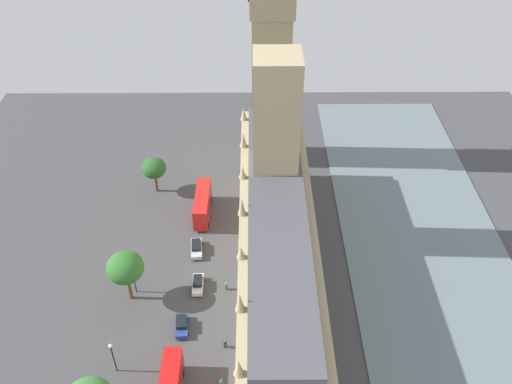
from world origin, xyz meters
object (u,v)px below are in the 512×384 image
at_px(plane_tree_far_end, 154,168).
at_px(street_lamp_slot_12, 132,272).
at_px(parliament_building, 276,235).
at_px(car_blue_by_river_gate, 182,325).
at_px(pedestrian_midblock, 226,286).
at_px(car_white_trailing, 198,284).
at_px(car_silver_kerbside, 196,248).
at_px(double_decker_bus_opposite_hall, 202,204).
at_px(clock_tower, 272,25).
at_px(pedestrian_near_tower, 225,344).
at_px(street_lamp_slot_11, 112,353).
at_px(plane_tree_slot_10, 125,268).
at_px(pedestrian_leading, 221,383).

distance_m(plane_tree_far_end, street_lamp_slot_12, 26.01).
relative_size(parliament_building, car_blue_by_river_gate, 13.24).
relative_size(parliament_building, pedestrian_midblock, 37.73).
xyz_separation_m(parliament_building, pedestrian_midblock, (7.92, 2.63, -8.81)).
bearing_deg(plane_tree_far_end, car_white_trailing, 111.74).
relative_size(car_silver_kerbside, pedestrian_midblock, 3.14).
xyz_separation_m(car_white_trailing, plane_tree_far_end, (10.03, -25.15, 4.66)).
bearing_deg(car_blue_by_river_gate, double_decker_bus_opposite_hall, -98.23).
bearing_deg(pedestrian_midblock, clock_tower, -49.47).
bearing_deg(pedestrian_near_tower, car_silver_kerbside, -113.51).
xyz_separation_m(parliament_building, car_silver_kerbside, (13.35, -6.01, -8.62)).
bearing_deg(clock_tower, car_white_trailing, 71.25).
bearing_deg(car_white_trailing, clock_tower, -110.08).
relative_size(parliament_building, street_lamp_slot_11, 9.65).
bearing_deg(street_lamp_slot_12, double_decker_bus_opposite_hall, -116.74).
bearing_deg(pedestrian_near_tower, plane_tree_far_end, -107.60).
distance_m(clock_tower, street_lamp_slot_11, 62.06).
relative_size(car_blue_by_river_gate, street_lamp_slot_12, 0.65).
bearing_deg(car_white_trailing, plane_tree_slot_10, 10.02).
bearing_deg(pedestrian_leading, pedestrian_near_tower, 10.46).
height_order(parliament_building, street_lamp_slot_11, parliament_building).
bearing_deg(street_lamp_slot_12, pedestrian_midblock, -178.35).
bearing_deg(clock_tower, street_lamp_slot_11, 66.38).
xyz_separation_m(parliament_building, street_lamp_slot_12, (22.37, 3.04, -4.83)).
xyz_separation_m(pedestrian_midblock, street_lamp_slot_11, (14.84, 14.82, 3.56)).
height_order(car_blue_by_river_gate, pedestrian_near_tower, car_blue_by_river_gate).
xyz_separation_m(car_silver_kerbside, car_blue_by_river_gate, (0.94, 16.34, -0.00)).
relative_size(pedestrian_leading, plane_tree_far_end, 0.22).
bearing_deg(street_lamp_slot_11, pedestrian_leading, 170.25).
relative_size(double_decker_bus_opposite_hall, pedestrian_midblock, 6.81).
height_order(plane_tree_slot_10, street_lamp_slot_11, plane_tree_slot_10).
distance_m(clock_tower, pedestrian_near_tower, 56.57).
distance_m(parliament_building, car_white_trailing, 15.33).
distance_m(car_white_trailing, street_lamp_slot_11, 18.69).
height_order(car_blue_by_river_gate, street_lamp_slot_12, street_lamp_slot_12).
relative_size(plane_tree_far_end, plane_tree_slot_10, 0.80).
bearing_deg(pedestrian_midblock, car_blue_by_river_gate, 102.93).
bearing_deg(pedestrian_near_tower, car_white_trailing, -106.79).
height_order(car_silver_kerbside, street_lamp_slot_11, street_lamp_slot_11).
distance_m(car_silver_kerbside, car_blue_by_river_gate, 16.37).
bearing_deg(parliament_building, car_blue_by_river_gate, 35.85).
xyz_separation_m(car_white_trailing, pedestrian_near_tower, (-4.84, 11.44, -0.20)).
height_order(car_silver_kerbside, pedestrian_leading, car_silver_kerbside).
height_order(clock_tower, double_decker_bus_opposite_hall, clock_tower).
xyz_separation_m(car_white_trailing, street_lamp_slot_12, (9.89, 0.84, 3.80)).
height_order(car_blue_by_river_gate, street_lamp_slot_11, street_lamp_slot_11).
distance_m(double_decker_bus_opposite_hall, street_lamp_slot_12, 21.17).
bearing_deg(double_decker_bus_opposite_hall, street_lamp_slot_12, -115.69).
bearing_deg(parliament_building, double_decker_bus_opposite_hall, -50.76).
relative_size(car_blue_by_river_gate, plane_tree_far_end, 0.58).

